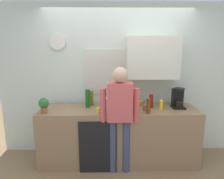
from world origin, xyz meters
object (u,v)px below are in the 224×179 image
object	(u,v)px
potted_plant	(44,104)
person_at_sink	(120,112)
bottle_clear_soda	(131,103)
bottle_amber_beer	(148,106)
bottle_olive_oil	(92,98)
mixing_bowl	(136,103)
bottle_red_vinegar	(151,101)
cup_yellow_cup	(99,110)
cup_white_mug	(118,108)
storage_canister	(106,103)
coffee_maker	(178,99)
bottle_green_wine	(88,99)
dish_soap	(161,105)
cup_terracotta_mug	(146,108)

from	to	relation	value
potted_plant	person_at_sink	bearing A→B (deg)	-5.85
bottle_clear_soda	bottle_amber_beer	world-z (taller)	bottle_clear_soda
bottle_olive_oil	mixing_bowl	size ratio (longest dim) A/B	1.14
bottle_red_vinegar	potted_plant	size ratio (longest dim) A/B	0.96
potted_plant	person_at_sink	xyz separation A→B (m)	(1.13, -0.12, -0.09)
cup_yellow_cup	cup_white_mug	distance (m)	0.31
bottle_red_vinegar	bottle_olive_oil	distance (m)	0.99
storage_canister	cup_white_mug	bearing A→B (deg)	-41.55
coffee_maker	cup_yellow_cup	world-z (taller)	coffee_maker
bottle_red_vinegar	cup_yellow_cup	distance (m)	0.89
bottle_olive_oil	bottle_red_vinegar	bearing A→B (deg)	-8.24
coffee_maker	bottle_amber_beer	xyz separation A→B (m)	(-0.53, -0.28, -0.03)
coffee_maker	bottle_olive_oil	size ratio (longest dim) A/B	1.32
bottle_clear_soda	storage_canister	world-z (taller)	bottle_clear_soda
bottle_olive_oil	cup_white_mug	bearing A→B (deg)	-35.40
bottle_green_wine	dish_soap	bearing A→B (deg)	-7.11
bottle_clear_soda	dish_soap	world-z (taller)	bottle_clear_soda
cup_yellow_cup	dish_soap	xyz separation A→B (m)	(0.98, 0.15, 0.04)
bottle_clear_soda	bottle_olive_oil	size ratio (longest dim) A/B	1.12
bottle_olive_oil	dish_soap	distance (m)	1.14
bottle_olive_oil	bottle_green_wine	xyz separation A→B (m)	(-0.06, -0.12, 0.03)
potted_plant	coffee_maker	bearing A→B (deg)	6.55
bottle_clear_soda	person_at_sink	distance (m)	0.24
bottle_clear_soda	bottle_green_wine	world-z (taller)	bottle_green_wine
cup_yellow_cup	mixing_bowl	xyz separation A→B (m)	(0.62, 0.44, -0.00)
mixing_bowl	bottle_red_vinegar	bearing A→B (deg)	-35.89
bottle_red_vinegar	bottle_clear_soda	xyz separation A→B (m)	(-0.35, -0.24, 0.03)
storage_canister	bottle_olive_oil	bearing A→B (deg)	150.11
bottle_green_wine	storage_canister	bearing A→B (deg)	-4.40
bottle_red_vinegar	bottle_clear_soda	size ratio (longest dim) A/B	0.79
bottle_green_wine	coffee_maker	bearing A→B (deg)	-1.38
cup_yellow_cup	cup_white_mug	size ratio (longest dim) A/B	0.89
coffee_maker	bottle_red_vinegar	bearing A→B (deg)	178.76
bottle_clear_soda	bottle_amber_beer	bearing A→B (deg)	-11.76
coffee_maker	storage_canister	bearing A→B (deg)	179.38
bottle_amber_beer	potted_plant	bearing A→B (deg)	178.37
coffee_maker	mixing_bowl	world-z (taller)	coffee_maker
coffee_maker	cup_terracotta_mug	bearing A→B (deg)	-165.83
cup_white_mug	bottle_red_vinegar	bearing A→B (deg)	16.32
cup_yellow_cup	person_at_sink	bearing A→B (deg)	-16.51
person_at_sink	dish_soap	bearing A→B (deg)	17.97
bottle_amber_beer	dish_soap	size ratio (longest dim) A/B	1.28
storage_canister	person_at_sink	size ratio (longest dim) A/B	0.11
coffee_maker	storage_canister	xyz separation A→B (m)	(-1.17, 0.01, -0.06)
coffee_maker	bottle_amber_beer	size ratio (longest dim) A/B	1.43
cup_white_mug	mixing_bowl	size ratio (longest dim) A/B	0.43
coffee_maker	bottle_olive_oil	bearing A→B (deg)	173.89
cup_terracotta_mug	cup_white_mug	distance (m)	0.43
cup_yellow_cup	mixing_bowl	world-z (taller)	cup_yellow_cup
bottle_clear_soda	mixing_bowl	distance (m)	0.44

